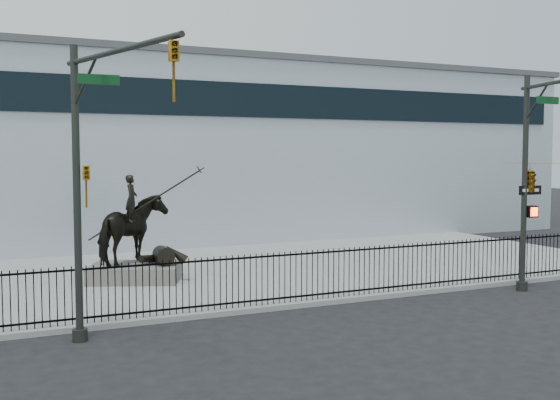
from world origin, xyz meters
name	(u,v)px	position (x,y,z in m)	size (l,w,h in m)	color
ground	(339,313)	(0.00, 0.00, 0.00)	(120.00, 120.00, 0.00)	black
plaza	(247,271)	(0.00, 7.00, 0.07)	(30.00, 12.00, 0.15)	gray
building	(160,154)	(0.00, 20.00, 4.50)	(44.00, 14.00, 9.00)	silver
picket_fence	(318,274)	(0.00, 1.25, 0.90)	(22.10, 0.10, 1.50)	black
statue_plinth	(135,272)	(-4.33, 6.43, 0.43)	(2.97, 2.04, 0.56)	#55534E
equestrian_statue	(136,231)	(-4.28, 6.41, 1.87)	(3.52, 2.95, 3.22)	black
traffic_signal_left	(93,174)	(-6.75, -0.62, 4.03)	(1.52, 4.84, 7.00)	#272A24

